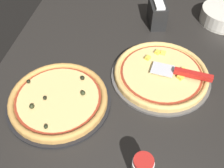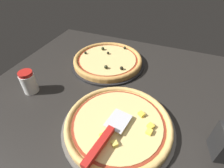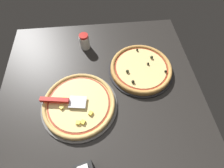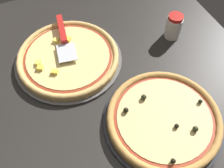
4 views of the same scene
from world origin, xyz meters
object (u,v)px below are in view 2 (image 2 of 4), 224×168
at_px(pizza_front, 118,123).
at_px(pizza_back, 108,60).
at_px(parmesan_shaker, 29,82).
at_px(serving_spatula, 103,141).

xyz_separation_m(pizza_front, pizza_back, (-0.19, 0.36, 0.00)).
relative_size(pizza_front, pizza_back, 1.04).
bearing_deg(parmesan_shaker, pizza_back, 55.09).
height_order(pizza_front, serving_spatula, serving_spatula).
distance_m(serving_spatula, parmesan_shaker, 0.43).
bearing_deg(serving_spatula, parmesan_shaker, 161.51).
distance_m(pizza_front, parmesan_shaker, 0.42).
relative_size(pizza_back, serving_spatula, 1.52).
relative_size(serving_spatula, parmesan_shaker, 2.33).
bearing_deg(pizza_back, pizza_front, -61.65).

